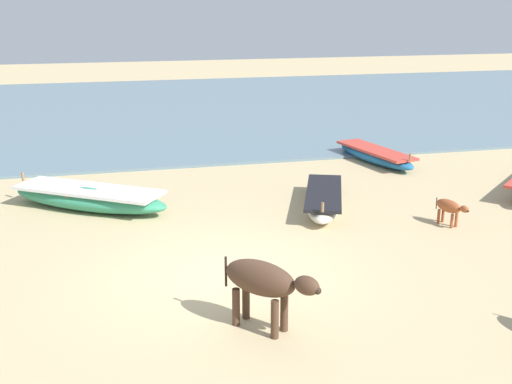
{
  "coord_description": "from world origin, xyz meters",
  "views": [
    {
      "loc": [
        -1.84,
        -9.98,
        4.59
      ],
      "look_at": [
        1.25,
        2.77,
        0.6
      ],
      "focal_mm": 44.71,
      "sensor_mm": 36.0,
      "label": 1
    }
  ],
  "objects_px": {
    "fishing_boat_1": "(89,198)",
    "fishing_boat_2": "(324,199)",
    "fishing_boat_3": "(375,155)",
    "calf_near_rust": "(450,207)",
    "cow_adult_dark": "(263,282)"
  },
  "relations": [
    {
      "from": "fishing_boat_2",
      "to": "calf_near_rust",
      "type": "xyz_separation_m",
      "value": [
        2.16,
        -1.75,
        0.18
      ]
    },
    {
      "from": "fishing_boat_2",
      "to": "fishing_boat_3",
      "type": "xyz_separation_m",
      "value": [
        2.89,
        3.65,
        -0.0
      ]
    },
    {
      "from": "fishing_boat_1",
      "to": "fishing_boat_2",
      "type": "relative_size",
      "value": 1.16
    },
    {
      "from": "fishing_boat_2",
      "to": "fishing_boat_1",
      "type": "bearing_deg",
      "value": -81.97
    },
    {
      "from": "fishing_boat_3",
      "to": "calf_near_rust",
      "type": "height_order",
      "value": "fishing_boat_3"
    },
    {
      "from": "fishing_boat_3",
      "to": "calf_near_rust",
      "type": "relative_size",
      "value": 4.03
    },
    {
      "from": "fishing_boat_2",
      "to": "cow_adult_dark",
      "type": "xyz_separation_m",
      "value": [
        -2.72,
        -5.09,
        0.53
      ]
    },
    {
      "from": "cow_adult_dark",
      "to": "fishing_boat_2",
      "type": "bearing_deg",
      "value": 109.77
    },
    {
      "from": "fishing_boat_1",
      "to": "cow_adult_dark",
      "type": "bearing_deg",
      "value": 145.52
    },
    {
      "from": "fishing_boat_3",
      "to": "cow_adult_dark",
      "type": "relative_size",
      "value": 2.49
    },
    {
      "from": "fishing_boat_3",
      "to": "cow_adult_dark",
      "type": "height_order",
      "value": "cow_adult_dark"
    },
    {
      "from": "calf_near_rust",
      "to": "cow_adult_dark",
      "type": "bearing_deg",
      "value": -74.25
    },
    {
      "from": "fishing_boat_2",
      "to": "fishing_boat_3",
      "type": "relative_size",
      "value": 0.97
    },
    {
      "from": "fishing_boat_1",
      "to": "calf_near_rust",
      "type": "height_order",
      "value": "fishing_boat_1"
    },
    {
      "from": "fishing_boat_1",
      "to": "fishing_boat_3",
      "type": "xyz_separation_m",
      "value": [
        8.09,
        2.48,
        -0.05
      ]
    }
  ]
}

